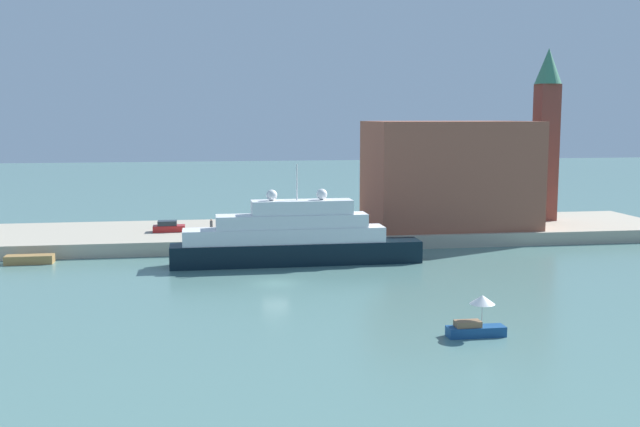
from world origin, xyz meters
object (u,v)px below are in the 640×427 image
Objects in this scene: person_figure at (211,226)px; mooring_bollard at (307,234)px; large_yacht at (294,239)px; work_barge at (29,259)px; bell_tower at (546,127)px; small_motorboat at (477,321)px; harbor_building at (449,174)px; parked_car at (169,227)px.

person_figure is 2.77× the size of mooring_bollard.
large_yacht is 5.37× the size of work_barge.
work_barge is 0.22× the size of bell_tower.
large_yacht is 30.87m from small_motorboat.
harbor_building is at bearing 74.12° from small_motorboat.
bell_tower is 47.79m from person_figure.
harbor_building reaches higher than mooring_bollard.
harbor_building reaches higher than person_figure.
harbor_building reaches higher than small_motorboat.
work_barge is 68.69m from bell_tower.
work_barge is 0.24× the size of harbor_building.
parked_car is (-13.98, 15.05, -0.53)m from large_yacht.
person_figure reaches higher than parked_car.
work_barge is 17.97m from parked_car.
bell_tower reaches higher than harbor_building.
person_figure is at bearing -16.59° from parked_car.
harbor_building reaches higher than parked_car.
mooring_bollard is at bearing 100.92° from small_motorboat.
small_motorboat is 50.30m from parked_car.
person_figure is at bearing 23.60° from work_barge.
bell_tower reaches higher than large_yacht.
parked_car is at bearing 132.89° from large_yacht.
small_motorboat is 0.21× the size of harbor_building.
mooring_bollard is (2.65, 8.59, -0.82)m from large_yacht.
parked_car is 2.30× the size of person_figure.
small_motorboat is 0.85× the size of work_barge.
parked_car is 5.54m from person_figure.
large_yacht is 29.09m from work_barge.
mooring_bollard is at bearing -21.24° from parked_car.
small_motorboat is 56.06m from bell_tower.
small_motorboat is 2.52× the size of person_figure.
bell_tower is (27.41, 47.03, 13.43)m from small_motorboat.
harbor_building is at bearing 1.89° from person_figure.
person_figure is 12.34m from mooring_bollard.
person_figure is at bearing 122.78° from large_yacht.
bell_tower is at bearing 59.77° from small_motorboat.
small_motorboat is 0.18× the size of bell_tower.
bell_tower is (65.94, 13.08, 14.13)m from work_barge.
harbor_building is 12.23× the size of person_figure.
large_yacht reaches higher than work_barge.
work_barge is 1.29× the size of parked_car.
work_barge is 31.52m from mooring_bollard.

